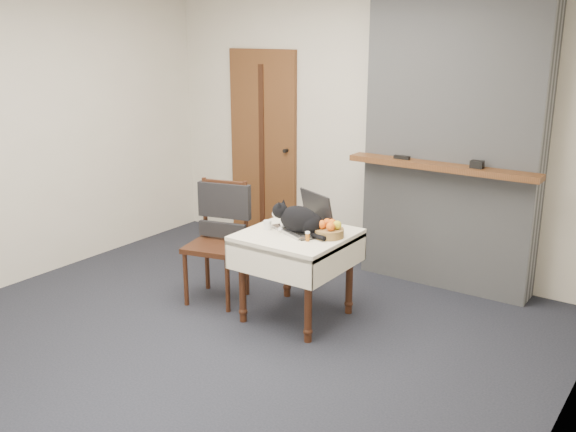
% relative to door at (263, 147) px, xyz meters
% --- Properties ---
extents(ground, '(4.50, 4.50, 0.00)m').
position_rel_door_xyz_m(ground, '(1.20, -1.97, -1.00)').
color(ground, black).
rests_on(ground, ground).
extents(room_shell, '(4.52, 4.01, 2.61)m').
position_rel_door_xyz_m(room_shell, '(1.20, -1.51, 0.76)').
color(room_shell, beige).
rests_on(room_shell, ground).
extents(door, '(0.82, 0.10, 2.00)m').
position_rel_door_xyz_m(door, '(0.00, 0.00, 0.00)').
color(door, brown).
rests_on(door, ground).
extents(chimney, '(1.62, 0.48, 2.60)m').
position_rel_door_xyz_m(chimney, '(2.10, -0.13, 0.30)').
color(chimney, gray).
rests_on(chimney, ground).
extents(side_table, '(0.78, 0.78, 0.70)m').
position_rel_door_xyz_m(side_table, '(1.42, -1.48, -0.41)').
color(side_table, '#33180E').
rests_on(side_table, ground).
extents(laptop, '(0.49, 0.46, 0.29)m').
position_rel_door_xyz_m(laptop, '(1.44, -1.38, -0.23)').
color(laptop, '#B7B7BC').
rests_on(laptop, side_table).
extents(cat, '(0.51, 0.23, 0.24)m').
position_rel_door_xyz_m(cat, '(1.45, -1.48, -0.20)').
color(cat, black).
rests_on(cat, side_table).
extents(cream_jar, '(0.06, 0.06, 0.07)m').
position_rel_door_xyz_m(cream_jar, '(1.19, -1.54, -0.26)').
color(cream_jar, white).
rests_on(cream_jar, side_table).
extents(pill_bottle, '(0.03, 0.03, 0.07)m').
position_rel_door_xyz_m(pill_bottle, '(1.60, -1.60, -0.26)').
color(pill_bottle, '#A55914').
rests_on(pill_bottle, side_table).
extents(fruit_basket, '(0.23, 0.23, 0.13)m').
position_rel_door_xyz_m(fruit_basket, '(1.67, -1.42, -0.25)').
color(fruit_basket, olive).
rests_on(fruit_basket, side_table).
extents(desk_clutter, '(0.13, 0.12, 0.01)m').
position_rel_door_xyz_m(desk_clutter, '(1.64, -1.47, -0.30)').
color(desk_clutter, black).
rests_on(desk_clutter, side_table).
extents(chair, '(0.54, 0.54, 1.00)m').
position_rel_door_xyz_m(chair, '(0.66, -1.48, -0.36)').
color(chair, '#33180E').
rests_on(chair, ground).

